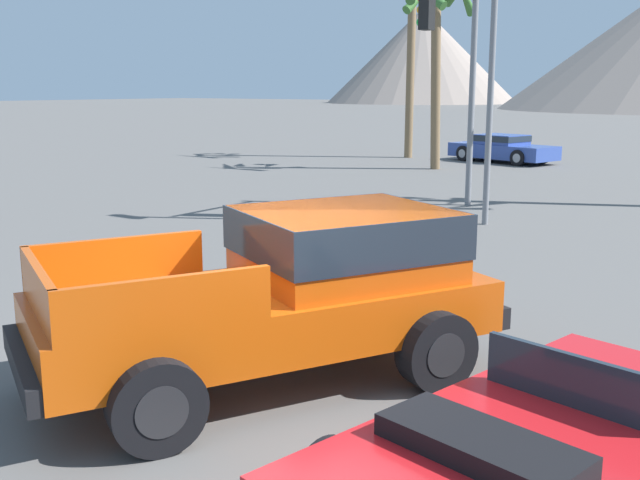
# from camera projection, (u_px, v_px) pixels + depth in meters

# --- Properties ---
(ground_plane) EXTENTS (320.00, 320.00, 0.00)m
(ground_plane) POSITION_uv_depth(u_px,v_px,m) (281.00, 389.00, 7.80)
(ground_plane) COLOR #5B5956
(orange_pickup_truck) EXTENTS (4.04, 5.32, 1.79)m
(orange_pickup_truck) POSITION_uv_depth(u_px,v_px,m) (297.00, 285.00, 7.98)
(orange_pickup_truck) COLOR #CC4C0C
(orange_pickup_truck) RESTS_ON ground_plane
(red_convertible_car) EXTENTS (2.68, 4.51, 1.05)m
(red_convertible_car) POSITION_uv_depth(u_px,v_px,m) (536.00, 452.00, 5.63)
(red_convertible_car) COLOR red
(red_convertible_car) RESTS_ON ground_plane
(parked_car_blue) EXTENTS (4.81, 2.93, 1.15)m
(parked_car_blue) POSITION_uv_depth(u_px,v_px,m) (502.00, 148.00, 31.46)
(parked_car_blue) COLOR #334C9E
(parked_car_blue) RESTS_ON ground_plane
(traffic_light_main) EXTENTS (0.38, 3.17, 5.56)m
(traffic_light_main) POSITION_uv_depth(u_px,v_px,m) (453.00, 55.00, 18.28)
(traffic_light_main) COLOR slate
(traffic_light_main) RESTS_ON ground_plane
(street_lamp_post) EXTENTS (0.90, 0.24, 7.87)m
(street_lamp_post) POSITION_uv_depth(u_px,v_px,m) (494.00, 11.00, 16.26)
(street_lamp_post) COLOR slate
(street_lamp_post) RESTS_ON ground_plane
(palm_tree_tall) EXTENTS (2.76, 2.63, 7.22)m
(palm_tree_tall) POSITION_uv_depth(u_px,v_px,m) (437.00, 23.00, 27.74)
(palm_tree_tall) COLOR brown
(palm_tree_tall) RESTS_ON ground_plane
(palm_tree_short) EXTENTS (2.75, 2.96, 8.83)m
(palm_tree_short) POSITION_uv_depth(u_px,v_px,m) (410.00, 7.00, 32.38)
(palm_tree_short) COLOR brown
(palm_tree_short) RESTS_ON ground_plane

